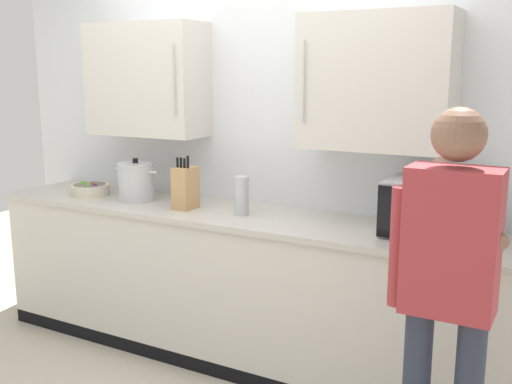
{
  "coord_description": "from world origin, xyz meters",
  "views": [
    {
      "loc": [
        1.77,
        -2.28,
        1.77
      ],
      "look_at": [
        0.15,
        0.66,
        1.08
      ],
      "focal_mm": 41.87,
      "sensor_mm": 36.0,
      "label": 1
    }
  ],
  "objects_px": {
    "thermos_flask": "(242,195)",
    "stock_pot": "(136,182)",
    "fruit_bowl": "(90,189)",
    "microwave_oven": "(432,209)",
    "knife_block": "(185,188)",
    "person_figure": "(448,280)"
  },
  "relations": [
    {
      "from": "microwave_oven",
      "to": "stock_pot",
      "type": "distance_m",
      "value": 1.89
    },
    {
      "from": "microwave_oven",
      "to": "stock_pot",
      "type": "bearing_deg",
      "value": -178.23
    },
    {
      "from": "microwave_oven",
      "to": "thermos_flask",
      "type": "bearing_deg",
      "value": -176.45
    },
    {
      "from": "knife_block",
      "to": "person_figure",
      "type": "height_order",
      "value": "person_figure"
    },
    {
      "from": "knife_block",
      "to": "person_figure",
      "type": "bearing_deg",
      "value": -21.66
    },
    {
      "from": "thermos_flask",
      "to": "stock_pot",
      "type": "xyz_separation_m",
      "value": [
        -0.8,
        0.01,
        0.01
      ]
    },
    {
      "from": "knife_block",
      "to": "fruit_bowl",
      "type": "height_order",
      "value": "knife_block"
    },
    {
      "from": "fruit_bowl",
      "to": "knife_block",
      "type": "bearing_deg",
      "value": -2.04
    },
    {
      "from": "knife_block",
      "to": "stock_pot",
      "type": "bearing_deg",
      "value": 174.43
    },
    {
      "from": "thermos_flask",
      "to": "fruit_bowl",
      "type": "relative_size",
      "value": 0.88
    },
    {
      "from": "fruit_bowl",
      "to": "person_figure",
      "type": "height_order",
      "value": "person_figure"
    },
    {
      "from": "thermos_flask",
      "to": "fruit_bowl",
      "type": "bearing_deg",
      "value": -179.86
    },
    {
      "from": "microwave_oven",
      "to": "knife_block",
      "type": "distance_m",
      "value": 1.47
    },
    {
      "from": "thermos_flask",
      "to": "stock_pot",
      "type": "distance_m",
      "value": 0.8
    },
    {
      "from": "microwave_oven",
      "to": "person_figure",
      "type": "xyz_separation_m",
      "value": [
        0.24,
        -0.78,
        -0.09
      ]
    },
    {
      "from": "microwave_oven",
      "to": "fruit_bowl",
      "type": "height_order",
      "value": "microwave_oven"
    },
    {
      "from": "knife_block",
      "to": "stock_pot",
      "type": "height_order",
      "value": "knife_block"
    },
    {
      "from": "stock_pot",
      "to": "person_figure",
      "type": "height_order",
      "value": "person_figure"
    },
    {
      "from": "microwave_oven",
      "to": "fruit_bowl",
      "type": "bearing_deg",
      "value": -178.24
    },
    {
      "from": "thermos_flask",
      "to": "fruit_bowl",
      "type": "height_order",
      "value": "thermos_flask"
    },
    {
      "from": "knife_block",
      "to": "stock_pot",
      "type": "xyz_separation_m",
      "value": [
        -0.42,
        0.04,
        -0.01
      ]
    },
    {
      "from": "thermos_flask",
      "to": "person_figure",
      "type": "distance_m",
      "value": 1.51
    }
  ]
}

